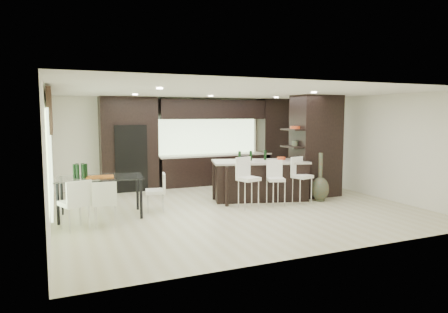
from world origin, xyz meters
name	(u,v)px	position (x,y,z in m)	size (l,w,h in m)	color
ground	(234,207)	(0.00, 0.00, 0.00)	(8.00, 8.00, 0.00)	beige
back_wall	(188,141)	(0.00, 3.50, 1.35)	(8.00, 0.02, 2.70)	white
left_wall	(48,158)	(-4.00, 0.00, 1.35)	(0.02, 7.00, 2.70)	white
right_wall	(367,145)	(4.00, 0.00, 1.35)	(0.02, 7.00, 2.70)	white
ceiling	(234,92)	(0.00, 0.00, 2.70)	(8.00, 7.00, 0.02)	white
window_left	(50,157)	(-3.96, 0.20, 1.35)	(0.04, 3.20, 1.90)	#B2D199
window_back	(206,135)	(0.60, 3.46, 1.55)	(3.40, 0.04, 1.20)	#B2D199
stone_accent	(50,111)	(-3.93, 0.20, 2.25)	(0.08, 3.00, 0.80)	brown
ceiling_spots	(230,94)	(0.00, 0.25, 2.68)	(4.00, 3.00, 0.02)	white
back_cabinetry	(207,142)	(0.50, 3.17, 1.35)	(6.80, 0.68, 2.70)	black
refrigerator	(129,158)	(-1.90, 3.12, 0.95)	(0.90, 0.68, 1.90)	black
partition_column	(316,146)	(2.60, 0.40, 1.35)	(1.20, 0.80, 2.70)	black
kitchen_island	(260,180)	(0.98, 0.55, 0.50)	(2.42, 1.04, 1.01)	black
stool_left	(248,188)	(0.24, -0.29, 0.48)	(0.43, 0.43, 0.97)	white
stool_mid	(276,188)	(0.98, -0.27, 0.44)	(0.39, 0.39, 0.88)	white
stool_right	(302,185)	(1.73, -0.28, 0.46)	(0.41, 0.41, 0.92)	white
bench	(247,181)	(1.27, 1.84, 0.26)	(1.36, 0.52, 0.52)	black
floor_vase	(320,177)	(2.30, -0.24, 0.62)	(0.45, 0.45, 1.23)	#414532
dining_table	(101,197)	(-3.01, 0.29, 0.43)	(1.79, 1.00, 0.86)	white
chair_near	(105,205)	(-3.01, -0.52, 0.42)	(0.46, 0.46, 0.84)	white
chair_far	(75,207)	(-3.57, -0.53, 0.45)	(0.48, 0.48, 0.89)	white
chair_end	(155,194)	(-1.82, 0.29, 0.40)	(0.43, 0.43, 0.80)	white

